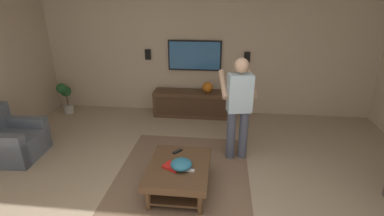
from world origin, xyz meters
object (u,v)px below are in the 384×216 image
at_px(coffee_table, 179,172).
at_px(book, 172,166).
at_px(bowl, 181,164).
at_px(person_standing, 239,104).
at_px(wall_speaker_left, 247,57).
at_px(armchair, 11,141).
at_px(media_console, 193,104).
at_px(potted_plant_short, 64,93).
at_px(vase_round, 208,87).
at_px(tv, 195,56).
at_px(remote_black, 177,151).
at_px(wall_speaker_right, 148,54).
at_px(remote_white, 189,170).

xyz_separation_m(coffee_table, book, (-0.07, 0.07, 0.12)).
relative_size(coffee_table, bowl, 3.59).
bearing_deg(person_standing, wall_speaker_left, -18.02).
height_order(armchair, wall_speaker_left, wall_speaker_left).
xyz_separation_m(media_console, potted_plant_short, (-0.19, 2.82, 0.19)).
relative_size(book, vase_round, 1.00).
distance_m(coffee_table, media_console, 2.58).
distance_m(coffee_table, person_standing, 1.39).
bearing_deg(bowl, tv, 2.60).
bearing_deg(coffee_table, wall_speaker_left, -19.70).
relative_size(bowl, remote_black, 1.86).
height_order(armchair, bowl, armchair).
relative_size(media_console, wall_speaker_left, 7.73).
distance_m(vase_round, wall_speaker_right, 1.48).
height_order(armchair, wall_speaker_right, wall_speaker_right).
distance_m(tv, book, 3.01).
bearing_deg(remote_black, potted_plant_short, -83.96).
relative_size(potted_plant_short, remote_black, 4.75).
xyz_separation_m(tv, person_standing, (-1.87, -0.87, -0.34)).
xyz_separation_m(coffee_table, person_standing, (0.95, -0.79, 0.64)).
xyz_separation_m(media_console, wall_speaker_right, (0.25, 1.02, 1.00)).
bearing_deg(book, person_standing, -102.93).
bearing_deg(remote_black, tv, -137.51).
xyz_separation_m(tv, book, (-2.89, -0.01, -0.86)).
bearing_deg(person_standing, book, 128.63).
bearing_deg(bowl, remote_white, -113.64).
distance_m(armchair, potted_plant_short, 1.85).
xyz_separation_m(coffee_table, tv, (2.82, 0.09, 0.98)).
bearing_deg(coffee_table, remote_black, 12.23).
bearing_deg(wall_speaker_right, bowl, -158.46).
distance_m(potted_plant_short, wall_speaker_left, 4.03).
distance_m(coffee_table, remote_white, 0.22).
xyz_separation_m(bowl, remote_white, (-0.04, -0.10, -0.05)).
bearing_deg(coffee_table, vase_round, -4.82).
xyz_separation_m(remote_white, remote_black, (0.44, 0.21, 0.00)).
bearing_deg(tv, remote_white, 4.48).
xyz_separation_m(armchair, bowl, (-0.62, -2.88, 0.18)).
distance_m(potted_plant_short, wall_speaker_right, 2.03).
xyz_separation_m(person_standing, wall_speaker_right, (1.89, 1.89, 0.34)).
relative_size(book, wall_speaker_right, 1.00).
bearing_deg(remote_white, vase_round, -85.14).
relative_size(person_standing, book, 7.45).
bearing_deg(coffee_table, wall_speaker_right, 21.26).
bearing_deg(armchair, person_standing, 3.08).
distance_m(bowl, wall_speaker_right, 3.23).
bearing_deg(person_standing, armchair, 85.17).
xyz_separation_m(coffee_table, potted_plant_short, (2.39, 2.91, 0.17)).
bearing_deg(remote_black, media_console, -137.46).
xyz_separation_m(remote_white, book, (0.05, 0.22, 0.01)).
distance_m(person_standing, wall_speaker_right, 2.69).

